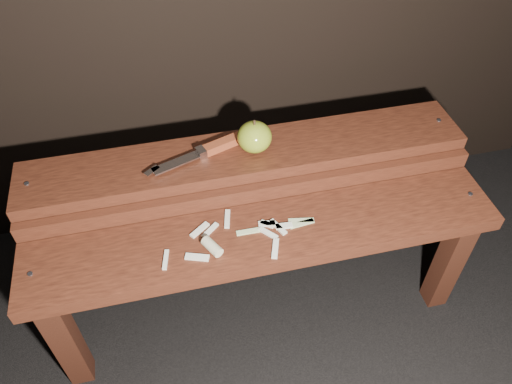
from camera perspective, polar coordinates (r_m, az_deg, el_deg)
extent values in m
plane|color=black|center=(1.61, 0.50, -12.75)|extent=(60.00, 60.00, 0.00)
cube|color=#34160D|center=(1.42, -20.90, -15.54)|extent=(0.06, 0.06, 0.38)
cube|color=#34160D|center=(1.57, 21.16, -7.48)|extent=(0.06, 0.06, 0.38)
cube|color=#441D10|center=(1.26, 1.15, -5.10)|extent=(1.20, 0.20, 0.04)
cylinder|color=slate|center=(1.27, -24.41, -8.53)|extent=(0.01, 0.01, 0.00)
cylinder|color=slate|center=(1.44, 23.30, -0.21)|extent=(0.01, 0.01, 0.00)
cube|color=#34160D|center=(1.57, -20.96, -5.27)|extent=(0.06, 0.06, 0.46)
cube|color=#34160D|center=(1.70, 16.88, 1.11)|extent=(0.06, 0.06, 0.46)
cube|color=#441D10|center=(1.30, -0.05, -0.15)|extent=(1.20, 0.02, 0.05)
cube|color=#441D10|center=(1.35, -1.07, 4.16)|extent=(1.20, 0.18, 0.04)
cylinder|color=slate|center=(1.36, -24.74, 0.87)|extent=(0.01, 0.01, 0.00)
cylinder|color=slate|center=(1.52, 20.17, 7.70)|extent=(0.01, 0.01, 0.00)
ellipsoid|color=olive|center=(1.31, -0.17, 6.31)|extent=(0.09, 0.09, 0.08)
cylinder|color=#382314|center=(1.28, -0.18, 7.94)|extent=(0.01, 0.01, 0.01)
cube|color=brown|center=(1.34, -3.70, 5.52)|extent=(0.12, 0.06, 0.02)
cube|color=silver|center=(1.31, -6.29, 4.47)|extent=(0.03, 0.04, 0.03)
cube|color=silver|center=(1.29, -9.16, 3.28)|extent=(0.13, 0.07, 0.00)
cube|color=silver|center=(1.28, -11.81, 2.39)|extent=(0.04, 0.04, 0.00)
cube|color=beige|center=(1.25, 3.23, -3.90)|extent=(0.04, 0.02, 0.01)
cube|color=beige|center=(1.25, 1.24, -3.64)|extent=(0.04, 0.02, 0.01)
cube|color=beige|center=(1.25, 1.30, -3.69)|extent=(0.04, 0.03, 0.01)
cube|color=beige|center=(1.25, 2.53, -4.01)|extent=(0.04, 0.06, 0.01)
cube|color=beige|center=(1.20, 2.22, -6.47)|extent=(0.03, 0.06, 0.01)
cube|color=beige|center=(1.23, 1.40, -4.72)|extent=(0.04, 0.05, 0.01)
cube|color=beige|center=(1.24, -5.26, -4.38)|extent=(0.05, 0.04, 0.01)
cube|color=beige|center=(1.20, -10.28, -7.61)|extent=(0.02, 0.06, 0.01)
cube|color=beige|center=(1.25, -6.46, -4.33)|extent=(0.05, 0.05, 0.01)
cube|color=beige|center=(1.26, -3.30, -3.08)|extent=(0.03, 0.06, 0.01)
cube|color=beige|center=(1.20, -6.74, -7.41)|extent=(0.06, 0.03, 0.01)
cylinder|color=#C9BB8C|center=(1.20, -5.04, -6.24)|extent=(0.05, 0.06, 0.03)
cube|color=#BCC988|center=(1.26, 5.24, -3.61)|extent=(0.07, 0.02, 0.00)
cube|color=#BCC988|center=(1.24, -0.77, -4.52)|extent=(0.07, 0.01, 0.00)
cube|color=#BCC988|center=(1.27, 5.18, -3.27)|extent=(0.07, 0.03, 0.00)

